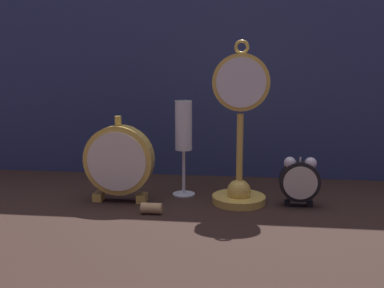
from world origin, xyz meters
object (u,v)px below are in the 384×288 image
object	(u,v)px
mantel_clock_silver	(119,161)
pocket_watch_on_stand	(240,145)
alarm_clock_twin_bell	(300,179)
wine_cork	(151,209)
champagne_flute	(184,133)

from	to	relation	value
mantel_clock_silver	pocket_watch_on_stand	bearing A→B (deg)	4.29
pocket_watch_on_stand	alarm_clock_twin_bell	size ratio (longest dim) A/B	3.26
pocket_watch_on_stand	wine_cork	xyz separation A→B (m)	(-0.17, -0.10, -0.12)
pocket_watch_on_stand	mantel_clock_silver	xyz separation A→B (m)	(-0.26, -0.02, -0.04)
pocket_watch_on_stand	champagne_flute	size ratio (longest dim) A/B	1.59
pocket_watch_on_stand	champagne_flute	world-z (taller)	pocket_watch_on_stand
alarm_clock_twin_bell	mantel_clock_silver	world-z (taller)	mantel_clock_silver
alarm_clock_twin_bell	wine_cork	bearing A→B (deg)	-163.46
pocket_watch_on_stand	wine_cork	world-z (taller)	pocket_watch_on_stand
pocket_watch_on_stand	wine_cork	distance (m)	0.23
pocket_watch_on_stand	champagne_flute	distance (m)	0.14
champagne_flute	mantel_clock_silver	bearing A→B (deg)	-153.64
pocket_watch_on_stand	alarm_clock_twin_bell	xyz separation A→B (m)	(0.13, -0.01, -0.07)
wine_cork	alarm_clock_twin_bell	bearing A→B (deg)	16.54
champagne_flute	wine_cork	xyz separation A→B (m)	(-0.05, -0.14, -0.13)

